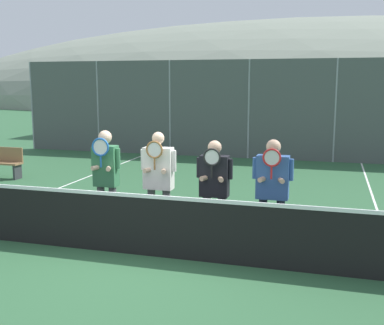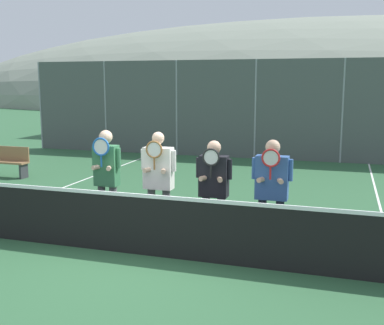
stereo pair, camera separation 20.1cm
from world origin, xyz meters
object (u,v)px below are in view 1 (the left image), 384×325
Objects in this scene: player_rightmost at (272,185)px; car_left_of_center at (262,125)px; player_leftmost at (106,174)px; player_center_left at (158,177)px; player_center_right at (214,184)px; car_far_left at (151,122)px.

car_left_of_center is at bearing 98.75° from player_rightmost.
player_leftmost reaches higher than player_center_left.
car_left_of_center reaches higher than player_center_left.
player_center_right is at bearing -85.76° from car_left_of_center.
car_left_of_center reaches higher than player_center_right.
player_leftmost is 1.00× the size of player_center_left.
player_center_right is 13.35m from car_far_left.
car_far_left is (-6.63, 12.05, -0.16)m from player_rightmost.
player_center_right is 0.92m from player_rightmost.
player_leftmost is 0.41× the size of car_left_of_center.
player_center_left is 1.03× the size of player_rightmost.
player_center_left is at bearing 178.76° from player_rightmost.
player_leftmost is 1.90m from player_center_right.
player_center_left reaches higher than player_center_right.
player_leftmost reaches higher than player_rightmost.
car_left_of_center is at bearing 94.24° from player_center_right.
player_rightmost is 13.75m from car_far_left.
car_far_left is 4.88m from car_left_of_center.
player_rightmost is at bearing -61.19° from car_far_left.
car_far_left is at bearing 115.32° from player_center_right.
player_center_right is at bearing -0.52° from player_leftmost.
player_center_left is 12.91m from car_far_left.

